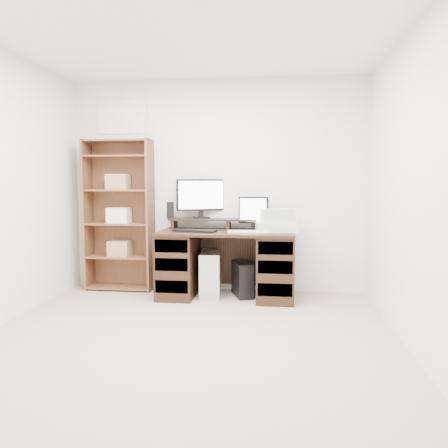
% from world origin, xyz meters
% --- Properties ---
extents(room, '(3.54, 4.04, 2.54)m').
position_xyz_m(room, '(-0.00, 0.00, 1.25)').
color(room, tan).
rests_on(room, ground).
extents(desk, '(1.50, 0.70, 0.75)m').
position_xyz_m(desk, '(0.16, 1.64, 0.39)').
color(desk, black).
rests_on(desk, ground).
extents(riser_shelf, '(1.40, 0.22, 0.12)m').
position_xyz_m(riser_shelf, '(0.16, 1.85, 0.84)').
color(riser_shelf, black).
rests_on(riser_shelf, desk).
extents(monitor_wide, '(0.55, 0.26, 0.46)m').
position_xyz_m(monitor_wide, '(-0.18, 1.91, 1.13)').
color(monitor_wide, black).
rests_on(monitor_wide, riser_shelf).
extents(monitor_small, '(0.34, 0.16, 0.38)m').
position_xyz_m(monitor_small, '(0.45, 1.77, 0.96)').
color(monitor_small, black).
rests_on(monitor_small, desk).
extents(speaker, '(0.09, 0.09, 0.19)m').
position_xyz_m(speaker, '(-0.53, 1.82, 0.97)').
color(speaker, black).
rests_on(speaker, riser_shelf).
extents(keyboard_black, '(0.49, 0.25, 0.03)m').
position_xyz_m(keyboard_black, '(-0.18, 1.52, 0.76)').
color(keyboard_black, black).
rests_on(keyboard_black, desk).
extents(keyboard_white, '(0.46, 0.18, 0.02)m').
position_xyz_m(keyboard_white, '(0.42, 1.52, 0.76)').
color(keyboard_white, white).
rests_on(keyboard_white, desk).
extents(mouse, '(0.10, 0.08, 0.03)m').
position_xyz_m(mouse, '(0.77, 1.54, 0.77)').
color(mouse, white).
rests_on(mouse, desk).
extents(printer, '(0.49, 0.39, 0.11)m').
position_xyz_m(printer, '(0.71, 1.67, 0.81)').
color(printer, beige).
rests_on(printer, desk).
extents(basket, '(0.37, 0.30, 0.14)m').
position_xyz_m(basket, '(0.71, 1.67, 0.93)').
color(basket, '#9DA3A8').
rests_on(basket, printer).
extents(tower_silver, '(0.27, 0.52, 0.50)m').
position_xyz_m(tower_silver, '(-0.03, 1.70, 0.25)').
color(tower_silver, silver).
rests_on(tower_silver, ground).
extents(tower_black, '(0.29, 0.42, 0.39)m').
position_xyz_m(tower_black, '(0.34, 1.70, 0.20)').
color(tower_black, black).
rests_on(tower_black, ground).
extents(bookshelf, '(0.80, 0.30, 1.80)m').
position_xyz_m(bookshelf, '(-1.16, 1.86, 0.92)').
color(bookshelf, brown).
rests_on(bookshelf, ground).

